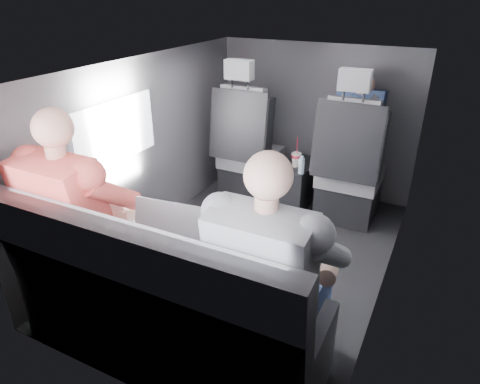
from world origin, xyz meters
The scene contains 20 objects.
floor centered at (0.00, 0.00, 0.00)m, with size 2.60×2.60×0.00m, color black.
ceiling centered at (0.00, 0.00, 1.35)m, with size 2.60×2.60×0.00m, color #B2B2AD.
panel_left centered at (-0.90, 0.00, 0.68)m, with size 0.02×2.60×1.35m, color #56565B.
panel_right centered at (0.90, 0.00, 0.68)m, with size 0.02×2.60×1.35m, color #56565B.
panel_front centered at (0.00, 1.30, 0.68)m, with size 1.80×0.02×1.35m, color #56565B.
panel_back centered at (0.00, -1.30, 0.68)m, with size 1.80×0.02×1.35m, color #56565B.
side_window centered at (-0.88, -0.30, 0.90)m, with size 0.02×0.75×0.42m, color white.
seatbelt centered at (0.45, 0.67, 0.80)m, with size 0.05×0.01×0.65m, color black.
front_seat_left centered at (-0.45, 0.84, 0.40)m, with size 0.52×0.58×1.26m.
front_seat_right centered at (0.45, 0.84, 0.40)m, with size 0.52×0.58×1.26m.
center_console centered at (0.00, 0.88, 0.20)m, with size 0.24×0.48×0.41m.
rear_bench centered at (0.00, -1.06, 0.31)m, with size 1.60×0.57×0.92m.
soda_cup centered at (0.00, 0.83, 0.47)m, with size 0.09×0.09×0.26m.
water_bottle centered at (0.09, 0.71, 0.47)m, with size 0.05×0.05×0.15m.
laptop_white centered at (-0.50, -0.84, 0.63)m, with size 0.37×0.37×0.25m.
laptop_silver centered at (-0.01, -0.84, 0.64)m, with size 0.42×0.39×0.27m.
laptop_black centered at (0.55, -0.80, 0.63)m, with size 0.30×0.28×0.21m.
passenger_rear_left centered at (-0.54, -0.97, 0.65)m, with size 0.54×0.65×1.28m.
passenger_rear_right centered at (0.54, -0.97, 0.64)m, with size 0.52×0.64×1.25m.
passenger_front_right centered at (0.42, 1.10, 0.74)m, with size 0.38×0.38×0.73m.
Camera 1 is at (1.09, -2.38, 1.78)m, focal length 32.00 mm.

